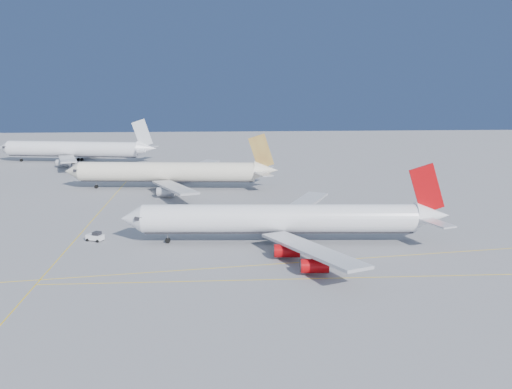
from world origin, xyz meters
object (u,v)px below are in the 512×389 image
at_px(airliner_virgin, 286,219).
at_px(airliner_third, 76,149).
at_px(airliner_etihad, 172,172).
at_px(pushback_tug, 95,237).

xyz_separation_m(airliner_virgin, airliner_third, (-71.46, 117.27, 0.27)).
distance_m(airliner_virgin, airliner_third, 137.32).
height_order(airliner_etihad, airliner_third, airliner_third).
relative_size(airliner_virgin, pushback_tug, 17.06).
distance_m(airliner_etihad, pushback_tug, 57.44).
bearing_deg(pushback_tug, airliner_third, 128.89).
xyz_separation_m(airliner_virgin, airliner_etihad, (-28.67, 60.01, 0.15)).
height_order(airliner_virgin, pushback_tug, airliner_virgin).
bearing_deg(airliner_virgin, pushback_tug, 177.62).
distance_m(airliner_third, pushback_tug, 117.63).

